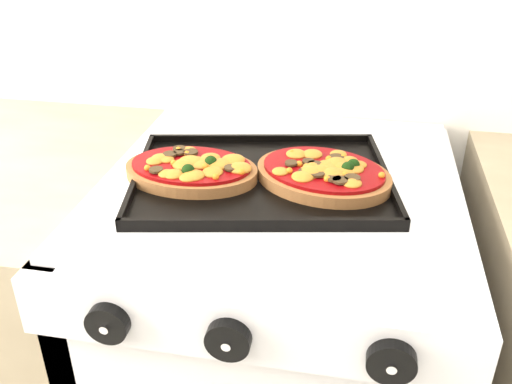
% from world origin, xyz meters
% --- Properties ---
extents(stove, '(0.60, 0.60, 0.91)m').
position_xyz_m(stove, '(-0.04, 1.70, 0.46)').
color(stove, silver).
rests_on(stove, floor).
extents(control_panel, '(0.60, 0.02, 0.09)m').
position_xyz_m(control_panel, '(-0.04, 1.39, 0.85)').
color(control_panel, silver).
rests_on(control_panel, stove).
extents(knob_left, '(0.06, 0.02, 0.06)m').
position_xyz_m(knob_left, '(-0.21, 1.37, 0.85)').
color(knob_left, black).
rests_on(knob_left, control_panel).
extents(knob_center, '(0.06, 0.02, 0.06)m').
position_xyz_m(knob_center, '(-0.06, 1.37, 0.85)').
color(knob_center, black).
rests_on(knob_center, control_panel).
extents(knob_right, '(0.06, 0.02, 0.06)m').
position_xyz_m(knob_right, '(0.14, 1.37, 0.85)').
color(knob_right, black).
rests_on(knob_right, control_panel).
extents(baking_tray, '(0.46, 0.38, 0.02)m').
position_xyz_m(baking_tray, '(-0.07, 1.68, 0.92)').
color(baking_tray, black).
rests_on(baking_tray, stove).
extents(pizza_left, '(0.22, 0.16, 0.03)m').
position_xyz_m(pizza_left, '(-0.19, 1.66, 0.94)').
color(pizza_left, '#975D34').
rests_on(pizza_left, baking_tray).
extents(pizza_right, '(0.26, 0.23, 0.03)m').
position_xyz_m(pizza_right, '(0.03, 1.68, 0.94)').
color(pizza_right, '#975D34').
rests_on(pizza_right, baking_tray).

